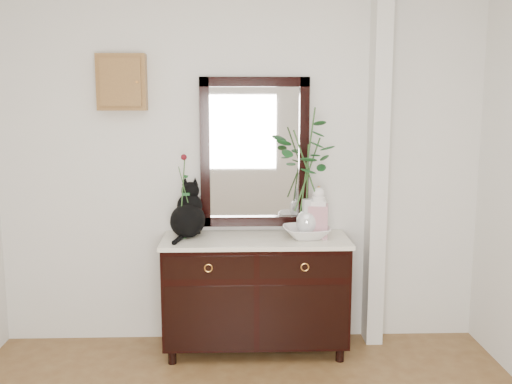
{
  "coord_description": "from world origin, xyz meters",
  "views": [
    {
      "loc": [
        -0.02,
        -2.23,
        1.82
      ],
      "look_at": [
        0.1,
        1.63,
        1.2
      ],
      "focal_mm": 40.0,
      "sensor_mm": 36.0,
      "label": 1
    }
  ],
  "objects_px": {
    "sideboard": "(256,289)",
    "lotus_bowl": "(307,232)",
    "ginger_jar": "(318,212)",
    "cat": "(188,209)"
  },
  "relations": [
    {
      "from": "sideboard",
      "to": "ginger_jar",
      "type": "xyz_separation_m",
      "value": [
        0.45,
        0.01,
        0.56
      ]
    },
    {
      "from": "lotus_bowl",
      "to": "ginger_jar",
      "type": "distance_m",
      "value": 0.17
    },
    {
      "from": "sideboard",
      "to": "lotus_bowl",
      "type": "xyz_separation_m",
      "value": [
        0.37,
        -0.0,
        0.42
      ]
    },
    {
      "from": "sideboard",
      "to": "lotus_bowl",
      "type": "relative_size",
      "value": 3.95
    },
    {
      "from": "lotus_bowl",
      "to": "ginger_jar",
      "type": "xyz_separation_m",
      "value": [
        0.08,
        0.02,
        0.15
      ]
    },
    {
      "from": "sideboard",
      "to": "lotus_bowl",
      "type": "distance_m",
      "value": 0.55
    },
    {
      "from": "cat",
      "to": "lotus_bowl",
      "type": "bearing_deg",
      "value": 7.58
    },
    {
      "from": "sideboard",
      "to": "ginger_jar",
      "type": "bearing_deg",
      "value": 1.83
    },
    {
      "from": "sideboard",
      "to": "cat",
      "type": "distance_m",
      "value": 0.76
    },
    {
      "from": "sideboard",
      "to": "ginger_jar",
      "type": "distance_m",
      "value": 0.72
    }
  ]
}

